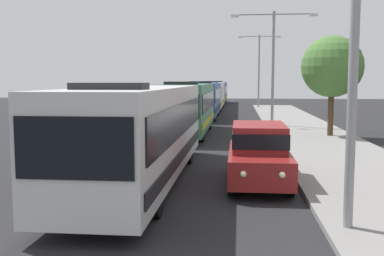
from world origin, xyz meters
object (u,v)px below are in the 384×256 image
at_px(bus_lead, 143,130).
at_px(bus_fourth_in_line, 212,94).
at_px(streetlamp_far, 259,64).
at_px(streetlamp_mid, 273,56).
at_px(streetlamp_near, 356,1).
at_px(bus_middle, 204,99).
at_px(white_suv, 259,152).
at_px(bus_second_in_line, 188,107).
at_px(bus_rear, 217,92).
at_px(roadside_tree, 332,67).
at_px(box_truck_oncoming, 196,91).

xyz_separation_m(bus_lead, bus_fourth_in_line, (-0.00, 37.92, -0.00)).
bearing_deg(bus_lead, streetlamp_far, 82.39).
height_order(bus_fourth_in_line, streetlamp_mid, streetlamp_mid).
height_order(bus_fourth_in_line, streetlamp_near, streetlamp_near).
distance_m(bus_lead, bus_fourth_in_line, 37.92).
distance_m(bus_middle, white_suv, 25.90).
bearing_deg(bus_second_in_line, bus_middle, 90.00).
distance_m(bus_rear, streetlamp_far, 12.12).
height_order(bus_rear, roadside_tree, roadside_tree).
xyz_separation_m(bus_second_in_line, roadside_tree, (8.26, -0.89, 2.34)).
relative_size(box_truck_oncoming, roadside_tree, 1.27).
height_order(box_truck_oncoming, streetlamp_far, streetlamp_far).
bearing_deg(bus_lead, streetlamp_mid, 73.27).
relative_size(bus_middle, white_suv, 2.39).
distance_m(bus_fourth_in_line, streetlamp_far, 6.94).
height_order(bus_fourth_in_line, bus_rear, same).
distance_m(box_truck_oncoming, roadside_tree, 43.08).
distance_m(bus_lead, white_suv, 3.76).
height_order(bus_second_in_line, streetlamp_mid, streetlamp_mid).
relative_size(bus_lead, streetlamp_mid, 1.57).
xyz_separation_m(bus_middle, streetlamp_mid, (5.40, -7.73, 3.29)).
bearing_deg(roadside_tree, bus_second_in_line, 173.84).
bearing_deg(bus_lead, bus_second_in_line, 90.00).
relative_size(bus_middle, streetlamp_mid, 1.46).
distance_m(bus_rear, streetlamp_near, 55.54).
bearing_deg(white_suv, bus_second_in_line, 105.85).
bearing_deg(streetlamp_near, bus_fourth_in_line, 97.25).
bearing_deg(white_suv, streetlamp_mid, 84.57).
xyz_separation_m(bus_middle, bus_fourth_in_line, (0.00, 12.23, 0.00)).
relative_size(bus_fourth_in_line, streetlamp_mid, 1.54).
bearing_deg(white_suv, roadside_tree, 69.40).
xyz_separation_m(bus_rear, white_suv, (3.70, -50.61, -0.66)).
xyz_separation_m(white_suv, streetlamp_near, (1.70, -4.57, 3.83)).
xyz_separation_m(white_suv, box_truck_oncoming, (-7.00, 53.57, 0.67)).
bearing_deg(streetlamp_mid, bus_second_in_line, -137.96).
xyz_separation_m(bus_lead, roadside_tree, (8.26, 12.19, 2.34)).
bearing_deg(bus_fourth_in_line, white_suv, -84.42).
bearing_deg(white_suv, bus_middle, 98.21).
bearing_deg(streetlamp_far, bus_second_in_line, -101.17).
bearing_deg(bus_lead, bus_fourth_in_line, 90.00).
xyz_separation_m(bus_middle, streetlamp_near, (5.40, -30.20, 3.18)).
bearing_deg(roadside_tree, streetlamp_far, 95.79).
distance_m(streetlamp_near, streetlamp_mid, 22.47).
bearing_deg(streetlamp_mid, streetlamp_far, 90.00).
height_order(bus_fourth_in_line, streetlamp_far, streetlamp_far).
xyz_separation_m(box_truck_oncoming, roadside_tree, (11.56, -41.43, 2.33)).
bearing_deg(streetlamp_mid, bus_fourth_in_line, 105.13).
height_order(white_suv, streetlamp_far, streetlamp_far).
distance_m(streetlamp_mid, roadside_tree, 6.50).
xyz_separation_m(bus_rear, box_truck_oncoming, (-3.30, 2.96, 0.01)).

